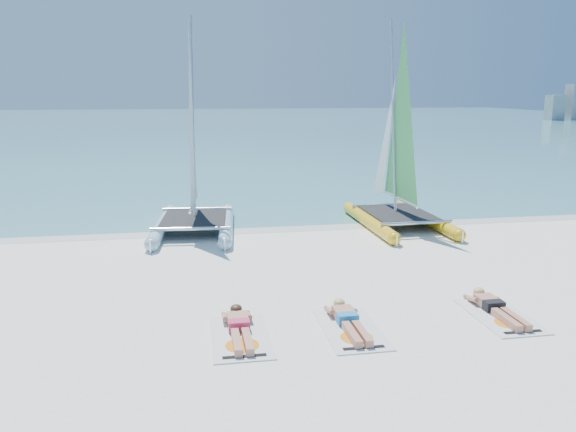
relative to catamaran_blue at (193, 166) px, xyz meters
name	(u,v)px	position (x,y,z in m)	size (l,w,h in m)	color
ground	(339,285)	(3.02, -5.49, -1.95)	(140.00, 140.00, 0.00)	white
sea	(213,123)	(3.02, 57.51, -1.94)	(140.00, 115.00, 0.01)	#6AB1B1
wet_sand_strip	(293,226)	(3.02, 0.01, -1.94)	(140.00, 1.40, 0.01)	silver
catamaran_blue	(193,166)	(0.00, 0.00, 0.00)	(2.68, 4.95, 6.52)	#A9CBDE
catamaran_yellow	(395,158)	(6.23, -0.01, 0.10)	(2.36, 5.13, 6.50)	yellow
towel_a	(240,337)	(0.68, -7.74, -1.94)	(1.00, 1.85, 0.02)	silver
sunbather_a	(239,326)	(0.68, -7.54, -1.83)	(0.37, 1.73, 0.26)	tan
towel_b	(351,330)	(2.62, -7.77, -1.94)	(1.00, 1.85, 0.02)	silver
sunbather_b	(348,319)	(2.62, -7.58, -1.83)	(0.37, 1.73, 0.26)	tan
towel_c	(500,316)	(5.53, -7.65, -1.94)	(1.00, 1.85, 0.02)	silver
sunbather_c	(495,306)	(5.53, -7.46, -1.83)	(0.37, 1.73, 0.26)	tan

